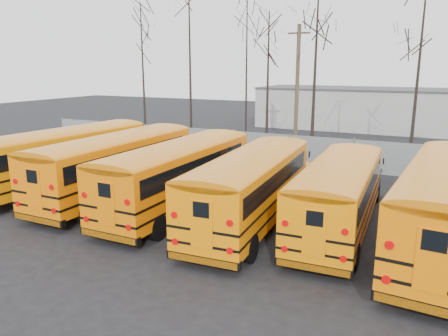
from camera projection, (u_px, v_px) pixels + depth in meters
The scene contains 16 objects.
ground at pixel (199, 223), 18.02m from camera, with size 120.00×120.00×0.00m, color black.
fence at pixel (290, 150), 28.26m from camera, with size 40.00×0.04×2.00m, color gray.
distant_building at pixel (370, 109), 44.62m from camera, with size 22.00×8.00×4.00m, color #B4B5AF.
bus_a at pixel (68, 152), 23.01m from camera, with size 3.48×11.61×3.20m.
bus_b at pixel (119, 160), 21.15m from camera, with size 2.64×11.40×3.18m.
bus_c at pixel (181, 170), 19.39m from camera, with size 2.58×11.14×3.11m.
bus_d at pixel (253, 182), 17.53m from camera, with size 3.17×10.98×3.04m.
bus_e at pixel (340, 189), 16.84m from camera, with size 2.81×10.34×2.87m.
bus_f at pixel (448, 199), 14.82m from camera, with size 3.44×11.82×3.27m.
utility_pole_left at pixel (297, 88), 32.21m from camera, with size 1.64×0.29×9.24m.
tree_0 at pixel (143, 76), 34.66m from camera, with size 0.26×0.26×11.07m, color black.
tree_1 at pixel (190, 64), 34.15m from camera, with size 0.26×0.26×12.97m, color black.
tree_2 at pixel (246, 68), 33.43m from camera, with size 0.26×0.26×12.31m, color black.
tree_3 at pixel (268, 86), 30.60m from camera, with size 0.26×0.26×9.93m, color black.
tree_4 at pixel (315, 78), 28.18m from camera, with size 0.26×0.26×11.05m, color black.
tree_5 at pixel (418, 75), 26.08m from camera, with size 0.26×0.26×11.58m, color black.
Camera 1 is at (8.48, -14.79, 6.33)m, focal length 35.00 mm.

